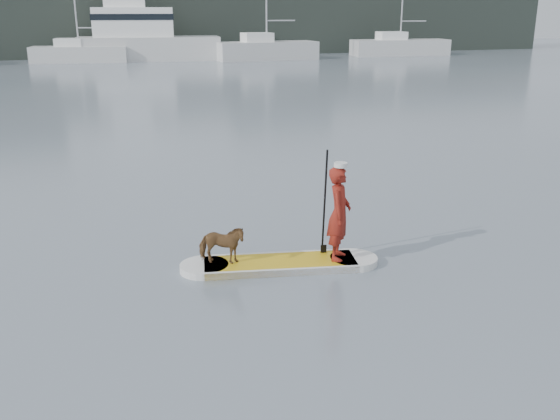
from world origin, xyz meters
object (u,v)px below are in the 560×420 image
object	(u,v)px
motor_yacht_a	(142,36)
dog	(221,245)
sailboat_e	(266,49)
sailboat_d	(79,52)
paddleboard	(280,264)
paddler	(339,213)
sailboat_f	(399,45)

from	to	relation	value
motor_yacht_a	dog	bearing A→B (deg)	-87.68
sailboat_e	dog	bearing A→B (deg)	-110.24
sailboat_d	paddleboard	bearing A→B (deg)	-78.09
paddleboard	dog	size ratio (longest dim) A/B	4.21
sailboat_d	sailboat_e	bearing A→B (deg)	0.02
sailboat_d	sailboat_e	distance (m)	15.09
sailboat_d	sailboat_e	size ratio (longest dim) A/B	0.90
paddleboard	motor_yacht_a	size ratio (longest dim) A/B	0.27
paddler	sailboat_e	size ratio (longest dim) A/B	0.13
sailboat_f	motor_yacht_a	bearing A→B (deg)	-178.54
paddler	motor_yacht_a	world-z (taller)	motor_yacht_a
sailboat_d	paddler	bearing A→B (deg)	-76.88
dog	sailboat_e	bearing A→B (deg)	5.03
sailboat_d	sailboat_f	distance (m)	27.99
dog	sailboat_e	world-z (taller)	sailboat_e
paddleboard	paddler	distance (m)	1.29
sailboat_e	sailboat_f	size ratio (longest dim) A/B	0.92
paddler	sailboat_e	bearing A→B (deg)	15.68
paddler	dog	bearing A→B (deg)	109.96
paddler	sailboat_f	bearing A→B (deg)	1.45
sailboat_d	motor_yacht_a	distance (m)	5.25
sailboat_d	sailboat_f	xyz separation A→B (m)	(27.97, -0.91, 0.11)
sailboat_f	motor_yacht_a	distance (m)	22.94
paddleboard	motor_yacht_a	world-z (taller)	motor_yacht_a
sailboat_f	dog	bearing A→B (deg)	-116.20
dog	sailboat_e	distance (m)	44.08
paddleboard	sailboat_f	distance (m)	50.31
dog	motor_yacht_a	distance (m)	44.87
sailboat_d	sailboat_f	size ratio (longest dim) A/B	0.83
dog	sailboat_d	size ratio (longest dim) A/B	0.07
motor_yacht_a	paddleboard	bearing A→B (deg)	-86.47
dog	sailboat_f	xyz separation A→B (m)	(26.14, 43.36, 0.45)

